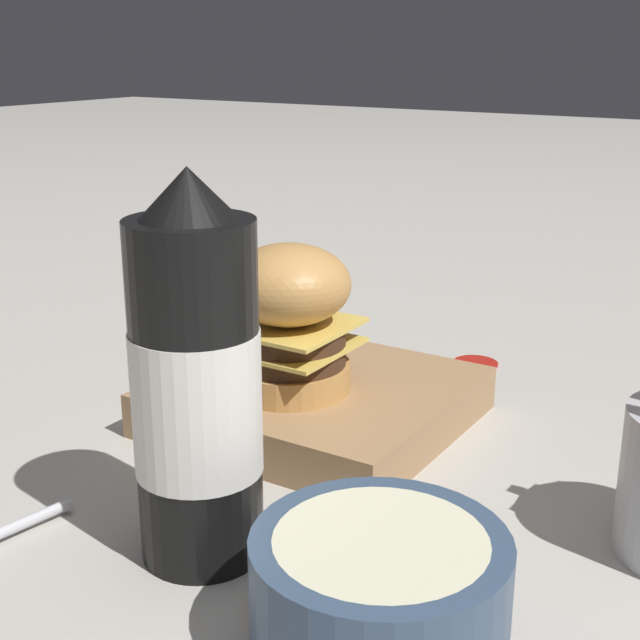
{
  "coord_description": "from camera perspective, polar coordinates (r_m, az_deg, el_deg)",
  "views": [
    {
      "loc": [
        0.49,
        0.35,
        0.29
      ],
      "look_at": [
        -0.06,
        0.0,
        0.08
      ],
      "focal_mm": 50.0,
      "sensor_mm": 36.0,
      "label": 1
    }
  ],
  "objects": [
    {
      "name": "ketchup_bottle",
      "position": [
        0.5,
        -7.91,
        -4.28
      ],
      "size": [
        0.07,
        0.07,
        0.23
      ],
      "color": "black",
      "rests_on": "ground_plane"
    },
    {
      "name": "burger",
      "position": [
        0.66,
        -2.01,
        0.17
      ],
      "size": [
        0.09,
        0.09,
        0.11
      ],
      "color": "tan",
      "rests_on": "serving_board"
    },
    {
      "name": "ground_plane",
      "position": [
        0.66,
        -2.85,
        -8.14
      ],
      "size": [
        6.0,
        6.0,
        0.0
      ],
      "primitive_type": "plane",
      "color": "#B7B2A8"
    },
    {
      "name": "serving_board",
      "position": [
        0.7,
        0.0,
        -5.27
      ],
      "size": [
        0.21,
        0.21,
        0.03
      ],
      "color": "#A37A51",
      "rests_on": "ground_plane"
    },
    {
      "name": "ketchup_puddle",
      "position": [
        0.84,
        9.92,
        -2.69
      ],
      "size": [
        0.04,
        0.04,
        0.0
      ],
      "color": "#B21E14",
      "rests_on": "ground_plane"
    },
    {
      "name": "side_bowl",
      "position": [
        0.45,
        3.83,
        -17.1
      ],
      "size": [
        0.13,
        0.13,
        0.06
      ],
      "color": "#384C66",
      "rests_on": "ground_plane"
    }
  ]
}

